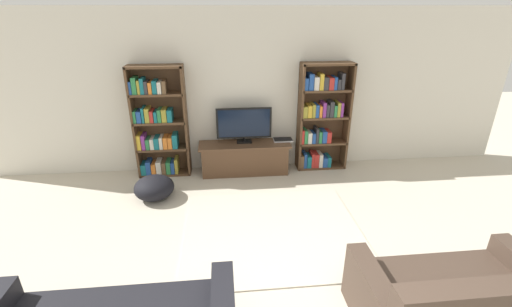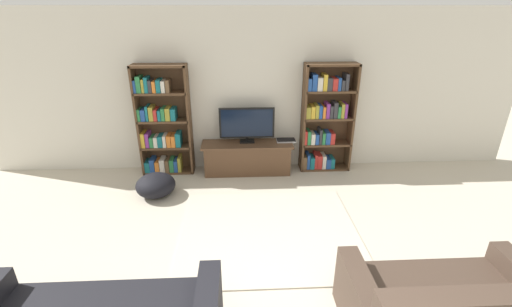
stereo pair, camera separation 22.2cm
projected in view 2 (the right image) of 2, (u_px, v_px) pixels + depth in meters
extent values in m
cube|color=silver|center=(255.00, 92.00, 5.56)|extent=(8.80, 0.06, 2.60)
cube|color=#513823|center=(139.00, 122.00, 5.46)|extent=(0.04, 0.30, 1.78)
cube|color=#513823|center=(189.00, 121.00, 5.49)|extent=(0.04, 0.30, 1.78)
cube|color=#513823|center=(166.00, 119.00, 5.59)|extent=(0.84, 0.04, 1.78)
cube|color=#513823|center=(158.00, 66.00, 5.13)|extent=(0.84, 0.30, 0.04)
cube|color=#513823|center=(170.00, 170.00, 5.82)|extent=(0.80, 0.30, 0.04)
cube|color=#196B75|center=(149.00, 165.00, 5.75)|extent=(0.08, 0.24, 0.18)
cube|color=#234C99|center=(153.00, 164.00, 5.74)|extent=(0.08, 0.24, 0.22)
cube|color=orange|center=(158.00, 165.00, 5.75)|extent=(0.07, 0.24, 0.18)
cube|color=silver|center=(163.00, 164.00, 5.75)|extent=(0.08, 0.24, 0.22)
cube|color=brown|center=(168.00, 164.00, 5.76)|extent=(0.06, 0.24, 0.20)
cube|color=#2D7F47|center=(173.00, 164.00, 5.76)|extent=(0.07, 0.24, 0.21)
cube|color=#234C99|center=(177.00, 164.00, 5.76)|extent=(0.06, 0.24, 0.19)
cube|color=#9E9333|center=(180.00, 163.00, 5.76)|extent=(0.05, 0.24, 0.25)
cube|color=#513823|center=(167.00, 146.00, 5.64)|extent=(0.80, 0.30, 0.04)
cube|color=gold|center=(144.00, 139.00, 5.56)|extent=(0.06, 0.24, 0.24)
cube|color=#7F338C|center=(148.00, 139.00, 5.56)|extent=(0.05, 0.24, 0.23)
cube|color=#2D7F47|center=(153.00, 141.00, 5.58)|extent=(0.06, 0.24, 0.17)
cube|color=silver|center=(157.00, 141.00, 5.58)|extent=(0.06, 0.24, 0.17)
cube|color=#196B75|center=(161.00, 140.00, 5.58)|extent=(0.08, 0.24, 0.18)
cube|color=silver|center=(165.00, 140.00, 5.58)|extent=(0.05, 0.24, 0.19)
cube|color=orange|center=(170.00, 140.00, 5.59)|extent=(0.06, 0.24, 0.19)
cube|color=orange|center=(174.00, 140.00, 5.59)|extent=(0.07, 0.24, 0.19)
cube|color=#196B75|center=(179.00, 139.00, 5.59)|extent=(0.08, 0.24, 0.23)
cube|color=#513823|center=(164.00, 120.00, 5.47)|extent=(0.80, 0.30, 0.04)
cube|color=#2D7F47|center=(140.00, 114.00, 5.39)|extent=(0.04, 0.24, 0.19)
cube|color=#234C99|center=(144.00, 114.00, 5.40)|extent=(0.07, 0.24, 0.18)
cube|color=#196B75|center=(148.00, 112.00, 5.39)|extent=(0.04, 0.24, 0.23)
cube|color=#9E9333|center=(152.00, 113.00, 5.39)|extent=(0.07, 0.24, 0.22)
cube|color=#B72D28|center=(156.00, 114.00, 5.40)|extent=(0.05, 0.24, 0.18)
cube|color=#196B75|center=(160.00, 114.00, 5.41)|extent=(0.05, 0.24, 0.17)
cube|color=#2D7F47|center=(164.00, 113.00, 5.41)|extent=(0.05, 0.24, 0.20)
cube|color=#9E9333|center=(169.00, 113.00, 5.41)|extent=(0.07, 0.24, 0.20)
cube|color=#196B75|center=(174.00, 113.00, 5.42)|extent=(0.07, 0.24, 0.19)
cube|color=#513823|center=(161.00, 93.00, 5.29)|extent=(0.80, 0.30, 0.04)
cube|color=#234C99|center=(136.00, 86.00, 5.22)|extent=(0.04, 0.24, 0.19)
cube|color=#2D7F47|center=(140.00, 84.00, 5.21)|extent=(0.07, 0.24, 0.25)
cube|color=#9E9333|center=(144.00, 85.00, 5.22)|extent=(0.04, 0.24, 0.20)
cube|color=#196B75|center=(147.00, 84.00, 5.21)|extent=(0.05, 0.24, 0.23)
cube|color=#333338|center=(151.00, 86.00, 5.23)|extent=(0.05, 0.24, 0.19)
cube|color=orange|center=(155.00, 86.00, 5.23)|extent=(0.05, 0.24, 0.17)
cube|color=#196B75|center=(159.00, 85.00, 5.23)|extent=(0.06, 0.24, 0.19)
cube|color=silver|center=(164.00, 86.00, 5.24)|extent=(0.06, 0.24, 0.18)
cube|color=brown|center=(168.00, 85.00, 5.24)|extent=(0.06, 0.24, 0.19)
cube|color=#513823|center=(303.00, 119.00, 5.58)|extent=(0.04, 0.30, 1.78)
cube|color=#513823|center=(352.00, 118.00, 5.61)|extent=(0.04, 0.30, 1.78)
cube|color=#513823|center=(326.00, 116.00, 5.71)|extent=(0.84, 0.04, 1.78)
cube|color=#513823|center=(332.00, 64.00, 5.25)|extent=(0.84, 0.30, 0.04)
cube|color=#513823|center=(323.00, 167.00, 5.94)|extent=(0.80, 0.30, 0.04)
cube|color=brown|center=(304.00, 161.00, 5.86)|extent=(0.06, 0.24, 0.22)
cube|color=#234C99|center=(307.00, 160.00, 5.85)|extent=(0.05, 0.24, 0.25)
cube|color=#196B75|center=(311.00, 161.00, 5.87)|extent=(0.07, 0.24, 0.20)
cube|color=#B72D28|center=(315.00, 160.00, 5.86)|extent=(0.04, 0.24, 0.25)
cube|color=#B72D28|center=(319.00, 160.00, 5.87)|extent=(0.08, 0.24, 0.24)
cube|color=silver|center=(323.00, 160.00, 5.87)|extent=(0.06, 0.24, 0.23)
cube|color=#234C99|center=(327.00, 162.00, 5.89)|extent=(0.08, 0.24, 0.17)
cube|color=#196B75|center=(331.00, 162.00, 5.89)|extent=(0.06, 0.24, 0.18)
cube|color=#513823|center=(325.00, 143.00, 5.76)|extent=(0.80, 0.30, 0.04)
cube|color=#B72D28|center=(305.00, 136.00, 5.68)|extent=(0.04, 0.24, 0.23)
cube|color=#2D7F47|center=(308.00, 136.00, 5.68)|extent=(0.05, 0.24, 0.22)
cube|color=silver|center=(312.00, 137.00, 5.69)|extent=(0.07, 0.24, 0.18)
cube|color=#234C99|center=(316.00, 138.00, 5.70)|extent=(0.06, 0.24, 0.17)
cube|color=#333338|center=(319.00, 135.00, 5.69)|extent=(0.04, 0.24, 0.25)
cube|color=#2D7F47|center=(322.00, 137.00, 5.70)|extent=(0.05, 0.24, 0.20)
cube|color=#234C99|center=(327.00, 137.00, 5.70)|extent=(0.08, 0.24, 0.20)
cube|color=#B72D28|center=(331.00, 137.00, 5.71)|extent=(0.07, 0.24, 0.19)
cube|color=#513823|center=(328.00, 118.00, 5.59)|extent=(0.80, 0.30, 0.04)
cube|color=#9E9333|center=(307.00, 112.00, 5.51)|extent=(0.08, 0.24, 0.19)
cube|color=gold|center=(312.00, 111.00, 5.51)|extent=(0.06, 0.24, 0.20)
cube|color=#9E9333|center=(316.00, 111.00, 5.51)|extent=(0.05, 0.24, 0.21)
cube|color=#234C99|center=(319.00, 111.00, 5.52)|extent=(0.05, 0.24, 0.21)
cube|color=orange|center=(323.00, 111.00, 5.52)|extent=(0.04, 0.24, 0.19)
cube|color=#7F338C|center=(327.00, 110.00, 5.52)|extent=(0.05, 0.24, 0.24)
cube|color=#333338|center=(330.00, 111.00, 5.53)|extent=(0.05, 0.24, 0.21)
cube|color=#333338|center=(334.00, 109.00, 5.52)|extent=(0.06, 0.24, 0.25)
cube|color=#2D7F47|center=(338.00, 111.00, 5.54)|extent=(0.05, 0.24, 0.19)
cube|color=#9E9333|center=(341.00, 110.00, 5.53)|extent=(0.05, 0.24, 0.23)
cube|color=#7F338C|center=(344.00, 110.00, 5.53)|extent=(0.04, 0.24, 0.23)
cube|color=#513823|center=(330.00, 91.00, 5.41)|extent=(0.80, 0.30, 0.04)
cube|color=#234C99|center=(309.00, 84.00, 5.34)|extent=(0.06, 0.24, 0.19)
cube|color=#234C99|center=(314.00, 82.00, 5.33)|extent=(0.07, 0.24, 0.25)
cube|color=silver|center=(319.00, 83.00, 5.34)|extent=(0.08, 0.24, 0.21)
cube|color=gold|center=(324.00, 82.00, 5.33)|extent=(0.06, 0.24, 0.25)
cube|color=#333338|center=(328.00, 83.00, 5.35)|extent=(0.08, 0.24, 0.20)
cube|color=#B72D28|center=(334.00, 84.00, 5.35)|extent=(0.08, 0.24, 0.19)
cube|color=#234C99|center=(338.00, 83.00, 5.36)|extent=(0.05, 0.24, 0.20)
cube|color=#333338|center=(341.00, 84.00, 5.37)|extent=(0.05, 0.24, 0.16)
cube|color=#333338|center=(345.00, 81.00, 5.35)|extent=(0.05, 0.24, 0.26)
cube|color=brown|center=(247.00, 159.00, 5.72)|extent=(1.40, 0.42, 0.48)
cube|color=brown|center=(247.00, 144.00, 5.61)|extent=(1.49, 0.44, 0.04)
cube|color=black|center=(247.00, 141.00, 5.66)|extent=(0.24, 0.16, 0.03)
cylinder|color=black|center=(247.00, 139.00, 5.64)|extent=(0.04, 0.04, 0.05)
cube|color=black|center=(247.00, 123.00, 5.53)|extent=(0.89, 0.04, 0.50)
cube|color=black|center=(247.00, 123.00, 5.52)|extent=(0.83, 0.00, 0.45)
cube|color=#B7B7BC|center=(286.00, 140.00, 5.70)|extent=(0.32, 0.20, 0.02)
cube|color=black|center=(286.00, 140.00, 5.69)|extent=(0.30, 0.19, 0.00)
cube|color=beige|center=(269.00, 232.00, 4.25)|extent=(2.18, 1.89, 0.02)
ellipsoid|color=black|center=(156.00, 185.00, 5.02)|extent=(0.57, 0.57, 0.33)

